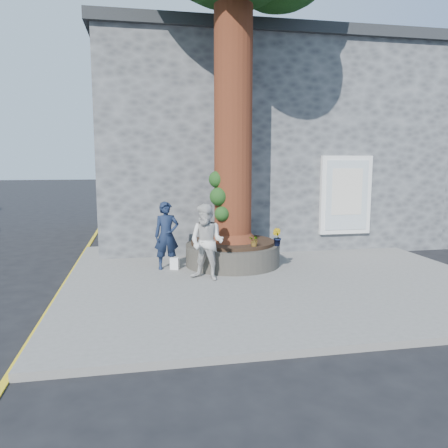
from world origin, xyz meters
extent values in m
plane|color=black|center=(0.00, 0.00, 0.00)|extent=(120.00, 120.00, 0.00)
cube|color=slate|center=(1.50, 1.00, 0.06)|extent=(9.00, 8.00, 0.12)
cube|color=yellow|center=(-3.05, 1.00, 0.00)|extent=(0.10, 30.00, 0.01)
cube|color=#444649|center=(2.50, 7.20, 3.00)|extent=(10.00, 8.00, 6.00)
cube|color=black|center=(2.50, 7.20, 6.15)|extent=(10.30, 8.30, 0.30)
cube|color=white|center=(4.30, 3.14, 1.70)|extent=(1.50, 0.12, 2.20)
cube|color=silver|center=(4.30, 3.08, 1.70)|extent=(1.25, 0.04, 1.95)
cube|color=silver|center=(4.30, 3.06, 1.80)|extent=(0.90, 0.02, 1.30)
cube|color=#444649|center=(10.50, 7.20, 3.00)|extent=(6.00, 8.00, 6.00)
cylinder|color=black|center=(0.80, 2.00, 0.38)|extent=(2.30, 2.30, 0.52)
cylinder|color=black|center=(0.80, 2.00, 0.68)|extent=(2.04, 2.04, 0.08)
cylinder|color=#4F2613|center=(0.80, 2.00, 4.47)|extent=(0.90, 0.90, 7.50)
cone|color=#4F2613|center=(0.80, 2.00, 1.07)|extent=(1.24, 1.24, 0.70)
sphere|color=#1D4115|center=(0.42, 1.80, 1.82)|extent=(0.44, 0.44, 0.44)
sphere|color=#1D4115|center=(0.48, 1.70, 1.42)|extent=(0.36, 0.36, 0.36)
sphere|color=#1D4115|center=(0.40, 1.92, 2.22)|extent=(0.40, 0.40, 0.40)
imported|color=#131E36|center=(-0.82, 1.87, 0.92)|extent=(0.61, 0.44, 1.59)
imported|color=silver|center=(-0.03, 0.75, 0.93)|extent=(1.00, 0.96, 1.63)
cube|color=white|center=(-0.65, 1.78, 0.26)|extent=(0.23, 0.18, 0.28)
imported|color=gray|center=(0.73, 2.85, 0.89)|extent=(0.21, 0.19, 0.34)
imported|color=gray|center=(1.65, 1.15, 0.92)|extent=(0.29, 0.29, 0.40)
imported|color=gray|center=(1.19, 2.29, 0.87)|extent=(0.24, 0.24, 0.31)
imported|color=gray|center=(1.13, 1.15, 0.85)|extent=(0.31, 0.32, 0.27)
camera|label=1|loc=(-1.38, -8.30, 2.63)|focal=35.00mm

